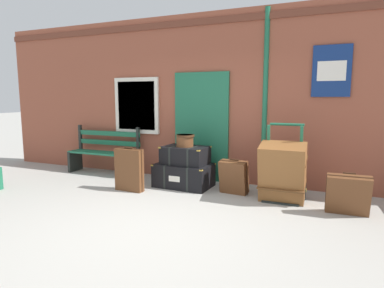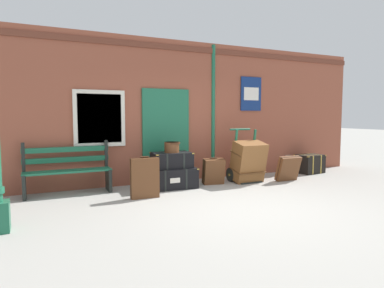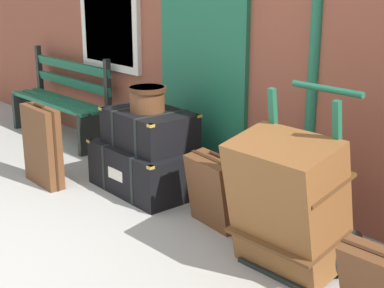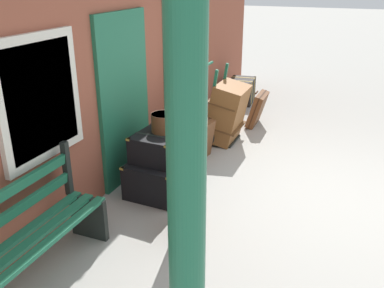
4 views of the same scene
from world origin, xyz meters
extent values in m
plane|color=#A3A099|center=(0.00, 0.00, 0.00)|extent=(60.00, 60.00, 0.00)
cube|color=brown|center=(0.00, 2.60, 1.60)|extent=(10.40, 0.30, 3.20)
cube|color=#1E6647|center=(-0.32, 2.43, 1.05)|extent=(1.10, 0.05, 2.10)
cube|color=#123D2A|center=(-0.32, 2.41, 1.05)|extent=(0.06, 0.02, 2.10)
cube|color=silver|center=(-1.78, 2.43, 1.45)|extent=(1.04, 0.06, 1.16)
cube|color=silver|center=(-1.78, 2.41, 1.45)|extent=(0.88, 0.02, 1.00)
cylinder|color=#1E6647|center=(0.89, 2.45, 1.60)|extent=(0.09, 0.09, 3.14)
cube|color=navy|center=(1.96, 2.43, 2.05)|extent=(0.60, 0.02, 0.84)
cube|color=white|center=(1.96, 2.41, 2.05)|extent=(0.44, 0.01, 0.32)
cylinder|color=#1E6647|center=(-3.47, 0.29, 1.52)|extent=(0.14, 0.14, 2.23)
cube|color=#1E6647|center=(-2.44, 1.96, 0.45)|extent=(1.60, 0.09, 0.04)
cube|color=#1E6647|center=(-2.44, 2.10, 0.45)|extent=(1.60, 0.09, 0.04)
cube|color=#1E6647|center=(-2.44, 2.24, 0.45)|extent=(1.60, 0.09, 0.04)
cube|color=#1E6647|center=(-2.44, 2.30, 0.65)|extent=(1.60, 0.05, 0.10)
cube|color=#1E6647|center=(-2.44, 2.30, 0.85)|extent=(1.60, 0.05, 0.10)
cube|color=black|center=(-1.68, 2.10, 0.23)|extent=(0.06, 0.40, 0.45)
cube|color=black|center=(-1.68, 2.30, 0.73)|extent=(0.06, 0.06, 0.56)
cube|color=black|center=(-0.44, 1.84, 0.21)|extent=(1.03, 0.69, 0.42)
cube|color=black|center=(-0.66, 1.85, 0.21)|extent=(0.07, 0.65, 0.43)
cube|color=black|center=(-0.21, 1.83, 0.21)|extent=(0.07, 0.65, 0.43)
cube|color=#B79338|center=(-0.93, 1.57, 0.41)|extent=(0.05, 0.05, 0.02)
cube|color=#B79338|center=(0.03, 1.52, 0.41)|extent=(0.05, 0.05, 0.02)
cube|color=#B79338|center=(-0.90, 2.16, 0.41)|extent=(0.05, 0.05, 0.02)
cube|color=#B79338|center=(0.06, 2.12, 0.41)|extent=(0.05, 0.05, 0.02)
cube|color=silver|center=(-0.40, 1.52, 0.21)|extent=(0.36, 0.01, 0.10)
cube|color=black|center=(-0.41, 1.86, 0.58)|extent=(0.83, 0.58, 0.32)
cube|color=black|center=(-0.59, 1.87, 0.58)|extent=(0.07, 0.55, 0.33)
cube|color=black|center=(-0.23, 1.85, 0.58)|extent=(0.07, 0.55, 0.33)
cube|color=#B79338|center=(-0.81, 1.63, 0.73)|extent=(0.05, 0.05, 0.02)
cube|color=#B79338|center=(-0.05, 1.59, 0.73)|extent=(0.05, 0.05, 0.02)
cube|color=#B79338|center=(-0.78, 2.13, 0.73)|extent=(0.05, 0.05, 0.02)
cube|color=#B79338|center=(-0.02, 2.09, 0.73)|extent=(0.05, 0.05, 0.02)
cylinder|color=brown|center=(-0.42, 1.85, 0.85)|extent=(0.31, 0.31, 0.22)
cylinder|color=#432715|center=(-0.40, 1.85, 0.94)|extent=(0.32, 0.32, 0.04)
cube|color=black|center=(1.34, 1.59, 0.01)|extent=(0.56, 0.28, 0.03)
cube|color=#1E6647|center=(1.09, 1.79, 0.60)|extent=(0.04, 0.21, 1.19)
cube|color=#1E6647|center=(1.59, 1.79, 0.60)|extent=(0.04, 0.21, 1.19)
cylinder|color=#1E6647|center=(1.34, 1.96, 1.19)|extent=(0.54, 0.04, 0.04)
cylinder|color=black|center=(1.02, 1.85, 0.16)|extent=(0.04, 0.32, 0.32)
cylinder|color=#B79338|center=(1.02, 1.85, 0.16)|extent=(0.07, 0.06, 0.06)
cylinder|color=black|center=(1.66, 1.85, 0.16)|extent=(0.04, 0.32, 0.32)
cylinder|color=#B79338|center=(1.66, 1.85, 0.16)|extent=(0.07, 0.06, 0.06)
cube|color=brown|center=(1.34, 1.61, 0.48)|extent=(0.68, 0.61, 0.95)
cube|color=brown|center=(1.34, 1.61, 0.28)|extent=(0.70, 0.46, 0.12)
cube|color=brown|center=(1.34, 1.61, 0.67)|extent=(0.70, 0.46, 0.12)
cube|color=brown|center=(-1.20, 1.22, 0.37)|extent=(0.52, 0.17, 0.74)
cylinder|color=#3A2112|center=(-1.20, 1.22, 0.76)|extent=(0.16, 0.03, 0.03)
cube|color=#351E10|center=(-1.20, 1.22, 0.37)|extent=(0.53, 0.04, 0.75)
cube|color=brown|center=(0.53, 1.75, 0.29)|extent=(0.50, 0.34, 0.58)
cylinder|color=#3A2112|center=(0.53, 1.77, 0.58)|extent=(0.16, 0.05, 0.03)
cube|color=#351E10|center=(0.53, 1.75, 0.29)|extent=(0.49, 0.18, 0.56)
cube|color=brown|center=(2.26, 1.34, 0.29)|extent=(0.57, 0.31, 0.59)
cylinder|color=#3A2112|center=(2.26, 1.37, 0.59)|extent=(0.16, 0.03, 0.03)
cube|color=#351E10|center=(2.26, 1.34, 0.29)|extent=(0.58, 0.20, 0.57)
cube|color=black|center=(3.54, 1.98, 0.24)|extent=(0.72, 0.54, 0.48)
cube|color=#B79338|center=(3.39, 1.97, 0.24)|extent=(0.08, 0.49, 0.49)
cube|color=#B79338|center=(3.70, 2.00, 0.24)|extent=(0.08, 0.49, 0.49)
cube|color=#B79338|center=(3.25, 1.73, 0.47)|extent=(0.05, 0.05, 0.02)
cube|color=#B79338|center=(3.88, 1.79, 0.47)|extent=(0.05, 0.05, 0.02)
cube|color=#B79338|center=(3.20, 2.17, 0.47)|extent=(0.05, 0.05, 0.02)
cube|color=#B79338|center=(3.84, 2.23, 0.47)|extent=(0.05, 0.05, 0.02)
camera|label=1|loc=(1.97, -3.51, 1.62)|focal=30.69mm
camera|label=2|loc=(-2.99, -4.63, 1.51)|focal=31.38mm
camera|label=3|loc=(3.46, -1.19, 1.95)|focal=53.60mm
camera|label=4|loc=(-4.67, -0.21, 2.51)|focal=39.42mm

